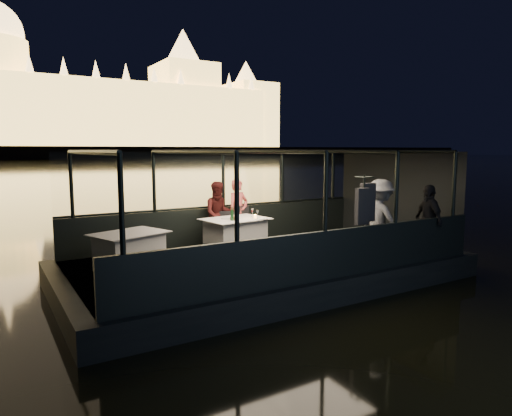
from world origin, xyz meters
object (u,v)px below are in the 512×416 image
chair_port_left (231,229)px  coat_stand (363,222)px  passenger_stripe (380,220)px  person_man_maroon (219,216)px  chair_port_right (246,227)px  dining_table_central (235,235)px  passenger_dark (428,218)px  person_woman_coral (238,214)px  dining_table_aft (130,249)px  wine_bottle (232,214)px

chair_port_left → coat_stand: (1.39, -3.01, 0.45)m
passenger_stripe → person_man_maroon: bearing=35.9°
chair_port_right → passenger_stripe: size_ratio=0.55×
dining_table_central → passenger_stripe: size_ratio=0.84×
chair_port_left → passenger_dark: bearing=-18.9°
person_woman_coral → passenger_stripe: 3.49m
dining_table_central → chair_port_left: bearing=74.7°
dining_table_central → person_woman_coral: bearing=56.6°
chair_port_left → person_woman_coral: 0.54m
person_woman_coral → passenger_dark: bearing=-60.7°
chair_port_left → person_man_maroon: (-0.18, 0.27, 0.30)m
passenger_dark → dining_table_aft: bearing=-91.9°
dining_table_central → wine_bottle: 0.62m
dining_table_aft → chair_port_right: chair_port_right is taller
person_man_maroon → dining_table_aft: bearing=-141.7°
person_woman_coral → chair_port_right: bearing=-90.5°
chair_port_left → wine_bottle: (-0.33, -0.68, 0.47)m
person_man_maroon → passenger_stripe: (2.39, -2.96, 0.10)m
dining_table_aft → coat_stand: bearing=-29.0°
passenger_stripe → chair_port_right: bearing=30.8°
passenger_dark → wine_bottle: passenger_dark is taller
chair_port_right → person_woman_coral: size_ratio=0.59×
dining_table_aft → person_man_maroon: size_ratio=0.87×
chair_port_left → chair_port_right: 0.41m
coat_stand → passenger_dark: coat_stand is taller
dining_table_central → person_man_maroon: person_man_maroon is taller
person_woman_coral → passenger_stripe: (1.86, -2.96, 0.10)m
dining_table_aft → chair_port_right: size_ratio=1.43×
chair_port_right → dining_table_central: bearing=-150.9°
coat_stand → passenger_dark: bearing=-1.8°
chair_port_left → dining_table_central: bearing=-81.1°
wine_bottle → dining_table_aft: bearing=-178.1°
passenger_stripe → chair_port_left: bearing=36.4°
passenger_stripe → dining_table_central: bearing=43.2°
person_woman_coral → passenger_dark: 4.45m
person_woman_coral → passenger_stripe: passenger_stripe is taller
dining_table_central → passenger_stripe: (2.33, -2.24, 0.47)m
passenger_dark → coat_stand: bearing=-72.5°
passenger_stripe → wine_bottle: 3.24m
dining_table_central → coat_stand: size_ratio=0.78×
dining_table_central → chair_port_right: size_ratio=1.52×
person_woman_coral → dining_table_aft: bearing=-173.1°
wine_bottle → coat_stand: bearing=-53.5°
person_woman_coral → wine_bottle: size_ratio=5.17×
person_woman_coral → wine_bottle: (-0.68, -0.95, 0.17)m
dining_table_central → dining_table_aft: dining_table_central is taller
chair_port_left → person_man_maroon: person_man_maroon is taller
passenger_stripe → wine_bottle: bearing=48.7°
passenger_stripe → passenger_dark: passenger_stripe is taller
dining_table_aft → person_man_maroon: bearing=22.5°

